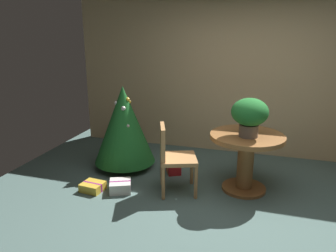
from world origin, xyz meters
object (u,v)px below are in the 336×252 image
object	(u,v)px
gift_box_cream	(120,186)
holiday_tree	(124,125)
flower_vase	(250,114)
wooden_chair_left_near	(172,155)
round_dining_table	(246,153)
gift_box_gold	(93,187)
gift_box_red	(174,166)

from	to	relation	value
gift_box_cream	holiday_tree	bearing A→B (deg)	109.37
flower_vase	holiday_tree	world-z (taller)	holiday_tree
flower_vase	wooden_chair_left_near	world-z (taller)	flower_vase
round_dining_table	gift_box_gold	size ratio (longest dim) A/B	3.13
wooden_chair_left_near	flower_vase	bearing A→B (deg)	15.28
wooden_chair_left_near	round_dining_table	bearing A→B (deg)	20.00
round_dining_table	wooden_chair_left_near	world-z (taller)	wooden_chair_left_near
flower_vase	gift_box_gold	distance (m)	2.20
wooden_chair_left_near	gift_box_cream	size ratio (longest dim) A/B	2.52
round_dining_table	holiday_tree	distance (m)	1.81
gift_box_gold	gift_box_red	bearing A→B (deg)	43.95
holiday_tree	gift_box_red	xyz separation A→B (m)	(0.77, -0.00, -0.56)
gift_box_cream	gift_box_gold	world-z (taller)	gift_box_cream
holiday_tree	gift_box_gold	size ratio (longest dim) A/B	4.20
holiday_tree	flower_vase	bearing A→B (deg)	-9.51
flower_vase	gift_box_red	size ratio (longest dim) A/B	1.72
gift_box_cream	gift_box_red	size ratio (longest dim) A/B	1.27
gift_box_gold	gift_box_red	world-z (taller)	gift_box_red
gift_box_gold	gift_box_cream	bearing A→B (deg)	14.31
round_dining_table	gift_box_gold	world-z (taller)	round_dining_table
round_dining_table	wooden_chair_left_near	size ratio (longest dim) A/B	1.05
round_dining_table	wooden_chair_left_near	distance (m)	0.94
wooden_chair_left_near	holiday_tree	bearing A→B (deg)	148.90
gift_box_cream	gift_box_red	bearing A→B (deg)	55.50
gift_box_cream	gift_box_red	xyz separation A→B (m)	(0.51, 0.74, 0.05)
gift_box_cream	gift_box_red	world-z (taller)	gift_box_red
gift_box_cream	gift_box_red	distance (m)	0.90
flower_vase	gift_box_cream	distance (m)	1.88
flower_vase	holiday_tree	bearing A→B (deg)	170.49
wooden_chair_left_near	gift_box_red	world-z (taller)	wooden_chair_left_near
round_dining_table	gift_box_red	distance (m)	1.12
round_dining_table	gift_box_red	bearing A→B (deg)	167.81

